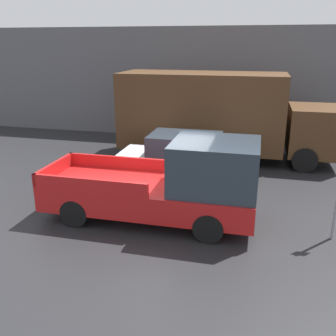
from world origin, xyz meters
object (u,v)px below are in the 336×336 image
(pickup_truck, at_px, (171,184))
(car, at_px, (183,158))
(newspaper_box, at_px, (216,130))
(delivery_truck, at_px, (217,114))

(pickup_truck, bearing_deg, car, 95.97)
(pickup_truck, distance_m, newspaper_box, 9.07)
(car, height_order, newspaper_box, car)
(newspaper_box, bearing_deg, car, -94.17)
(pickup_truck, bearing_deg, newspaper_box, 89.21)
(pickup_truck, height_order, delivery_truck, delivery_truck)
(pickup_truck, distance_m, delivery_truck, 6.20)
(car, distance_m, newspaper_box, 6.06)
(pickup_truck, relative_size, car, 1.31)
(delivery_truck, distance_m, newspaper_box, 3.22)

